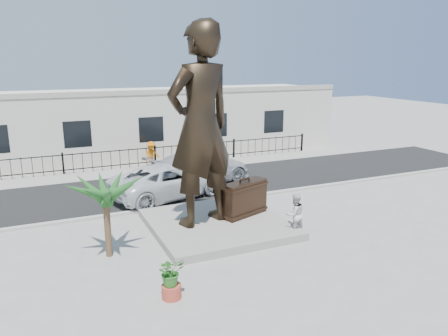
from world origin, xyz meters
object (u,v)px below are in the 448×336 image
object	(u,v)px
statue	(200,126)
car_white	(169,180)
suitcase	(244,198)
tourist	(295,214)

from	to	relation	value
statue	car_white	distance (m)	5.65
suitcase	car_white	world-z (taller)	suitcase
statue	tourist	bearing A→B (deg)	131.78
suitcase	tourist	size ratio (longest dim) A/B	1.24
statue	suitcase	world-z (taller)	statue
statue	car_white	world-z (taller)	statue
suitcase	tourist	bearing A→B (deg)	-79.51
suitcase	tourist	world-z (taller)	suitcase
tourist	car_white	xyz separation A→B (m)	(-2.99, 6.51, 0.00)
tourist	suitcase	bearing A→B (deg)	-62.49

